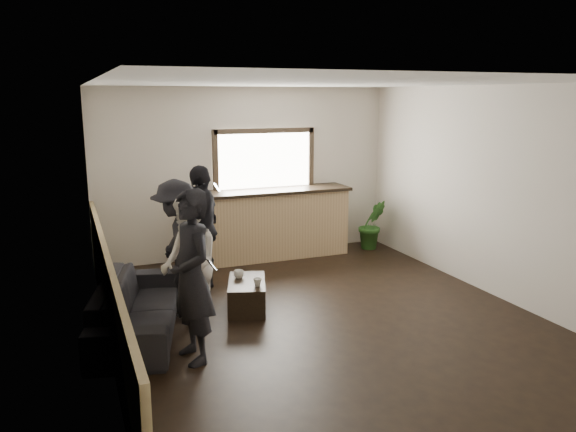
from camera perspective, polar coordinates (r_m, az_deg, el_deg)
name	(u,v)px	position (r m, az deg, el deg)	size (l,w,h in m)	color
ground	(322,316)	(7.02, 3.43, -10.14)	(5.00, 6.00, 0.01)	black
room_shell	(264,203)	(6.33, -2.46, 1.29)	(5.01, 6.01, 2.80)	silver
bar_counter	(270,220)	(9.33, -1.86, -0.36)	(2.70, 0.68, 2.13)	tan
sofa	(138,307)	(6.67, -15.04, -8.92)	(2.11, 0.83, 0.62)	black
coffee_table	(247,295)	(7.21, -4.19, -7.97)	(0.46, 0.82, 0.37)	black
cup_a	(239,274)	(7.26, -5.02, -5.90)	(0.13, 0.13, 0.10)	silver
cup_b	(258,282)	(6.95, -3.12, -6.72)	(0.11, 0.11, 0.10)	silver
potted_plant	(372,224)	(9.98, 8.54, -0.86)	(0.48, 0.39, 0.87)	#2D6623
person_a	(192,277)	(5.71, -9.76, -6.11)	(0.53, 0.71, 1.77)	black
person_b	(189,264)	(6.48, -10.00, -4.85)	(0.66, 0.81, 1.57)	beige
person_c	(178,245)	(7.16, -11.15, -2.92)	(0.62, 1.07, 1.65)	black
person_d	(202,228)	(7.79, -8.70, -1.25)	(0.90, 1.10, 1.75)	black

